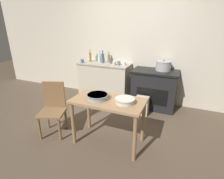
% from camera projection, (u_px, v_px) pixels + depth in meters
% --- Properties ---
extents(ground_plane, '(14.00, 14.00, 0.00)m').
position_uv_depth(ground_plane, '(101.00, 128.00, 3.17)').
color(ground_plane, brown).
extents(wall_back, '(8.00, 0.07, 2.55)m').
position_uv_depth(wall_back, '(130.00, 47.00, 4.08)').
color(wall_back, beige).
rests_on(wall_back, ground_plane).
extents(counter_cabinet, '(1.26, 0.53, 0.89)m').
position_uv_depth(counter_cabinet, '(105.00, 81.00, 4.32)').
color(counter_cabinet, beige).
rests_on(counter_cabinet, ground_plane).
extents(stove, '(0.96, 0.59, 0.85)m').
position_uv_depth(stove, '(154.00, 89.00, 3.86)').
color(stove, black).
rests_on(stove, ground_plane).
extents(work_table, '(1.07, 0.57, 0.74)m').
position_uv_depth(work_table, '(108.00, 107.00, 2.61)').
color(work_table, '#A87F56').
rests_on(work_table, ground_plane).
extents(chair, '(0.51, 0.51, 0.89)m').
position_uv_depth(chair, '(53.00, 107.00, 2.93)').
color(chair, olive).
rests_on(chair, ground_plane).
extents(flour_sack, '(0.26, 0.18, 0.39)m').
position_uv_depth(flour_sack, '(142.00, 106.00, 3.61)').
color(flour_sack, beige).
rests_on(flour_sack, ground_plane).
extents(stock_pot, '(0.33, 0.33, 0.23)m').
position_uv_depth(stock_pot, '(163.00, 66.00, 3.69)').
color(stock_pot, '#A8A8AD').
rests_on(stock_pot, stove).
extents(mixing_bowl_large, '(0.28, 0.28, 0.07)m').
position_uv_depth(mixing_bowl_large, '(125.00, 100.00, 2.45)').
color(mixing_bowl_large, silver).
rests_on(mixing_bowl_large, work_table).
extents(mixing_bowl_small, '(0.32, 0.32, 0.07)m').
position_uv_depth(mixing_bowl_small, '(97.00, 96.00, 2.58)').
color(mixing_bowl_small, '#93A8B2').
rests_on(mixing_bowl_small, work_table).
extents(bottle_far_left, '(0.08, 0.08, 0.27)m').
position_uv_depth(bottle_far_left, '(99.00, 57.00, 4.29)').
color(bottle_far_left, silver).
rests_on(bottle_far_left, counter_cabinet).
extents(bottle_left, '(0.07, 0.07, 0.30)m').
position_uv_depth(bottle_left, '(103.00, 58.00, 4.18)').
color(bottle_left, '#3D5675').
rests_on(bottle_left, counter_cabinet).
extents(bottle_mid_left, '(0.07, 0.07, 0.18)m').
position_uv_depth(bottle_mid_left, '(111.00, 60.00, 4.12)').
color(bottle_mid_left, '#3D5675').
rests_on(bottle_mid_left, counter_cabinet).
extents(bottle_center_left, '(0.06, 0.06, 0.30)m').
position_uv_depth(bottle_center_left, '(90.00, 57.00, 4.31)').
color(bottle_center_left, olive).
rests_on(bottle_center_left, counter_cabinet).
extents(bottle_center, '(0.07, 0.07, 0.25)m').
position_uv_depth(bottle_center, '(109.00, 58.00, 4.23)').
color(bottle_center, olive).
rests_on(bottle_center, counter_cabinet).
extents(bottle_center_right, '(0.08, 0.08, 0.18)m').
position_uv_depth(bottle_center_right, '(97.00, 58.00, 4.39)').
color(bottle_center_right, '#517F5B').
rests_on(bottle_center_right, counter_cabinet).
extents(cup_mid_right, '(0.07, 0.07, 0.09)m').
position_uv_depth(cup_mid_right, '(124.00, 64.00, 3.92)').
color(cup_mid_right, silver).
rests_on(cup_mid_right, counter_cabinet).
extents(cup_right, '(0.07, 0.07, 0.09)m').
position_uv_depth(cup_right, '(119.00, 63.00, 3.96)').
color(cup_right, '#4C6B99').
rests_on(cup_right, counter_cabinet).
extents(cup_far_right, '(0.08, 0.08, 0.09)m').
position_uv_depth(cup_far_right, '(82.00, 61.00, 4.18)').
color(cup_far_right, '#4C6B99').
rests_on(cup_far_right, counter_cabinet).
extents(cup_end_right, '(0.08, 0.08, 0.08)m').
position_uv_depth(cup_end_right, '(114.00, 63.00, 3.97)').
color(cup_end_right, beige).
rests_on(cup_end_right, counter_cabinet).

